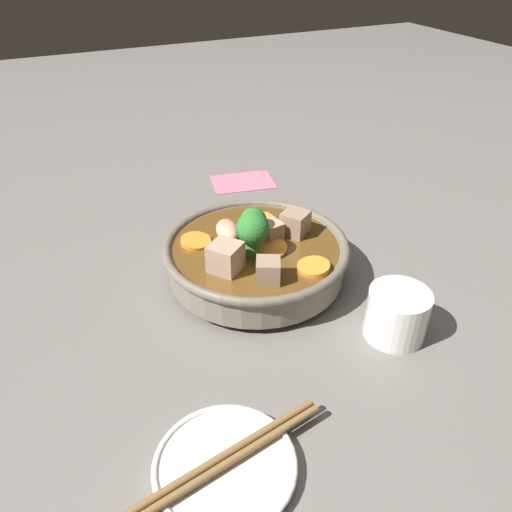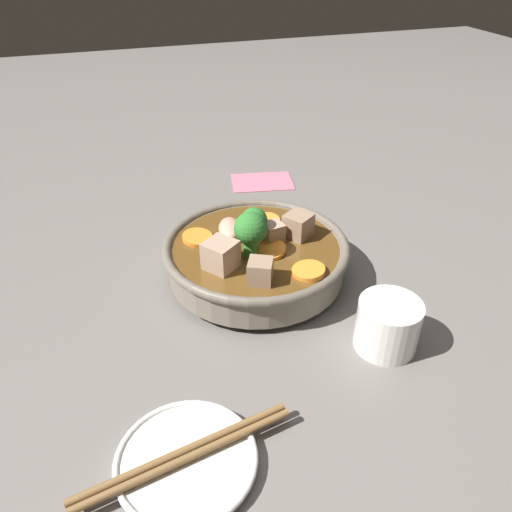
% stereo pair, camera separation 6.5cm
% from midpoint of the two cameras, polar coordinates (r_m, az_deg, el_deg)
% --- Properties ---
extents(ground_plane, '(3.00, 3.00, 0.00)m').
position_cam_midpoint_polar(ground_plane, '(0.67, 2.78, -2.50)').
color(ground_plane, slate).
extents(stirfry_bowl, '(0.24, 0.24, 0.11)m').
position_cam_midpoint_polar(stirfry_bowl, '(0.65, 2.85, 0.11)').
color(stirfry_bowl, slate).
rests_on(stirfry_bowl, ground_plane).
extents(side_saucer, '(0.13, 0.13, 0.01)m').
position_cam_midpoint_polar(side_saucer, '(0.47, -3.74, -22.52)').
color(side_saucer, white).
rests_on(side_saucer, ground_plane).
extents(tea_cup, '(0.07, 0.07, 0.06)m').
position_cam_midpoint_polar(tea_cup, '(0.58, 18.00, -7.61)').
color(tea_cup, white).
rests_on(tea_cup, ground_plane).
extents(napkin, '(0.12, 0.10, 0.00)m').
position_cam_midpoint_polar(napkin, '(0.92, 2.76, 8.45)').
color(napkin, '#D16B84').
rests_on(napkin, ground_plane).
extents(chopsticks_pair, '(0.20, 0.05, 0.01)m').
position_cam_midpoint_polar(chopsticks_pair, '(0.47, -3.79, -21.88)').
color(chopsticks_pair, olive).
rests_on(chopsticks_pair, side_saucer).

